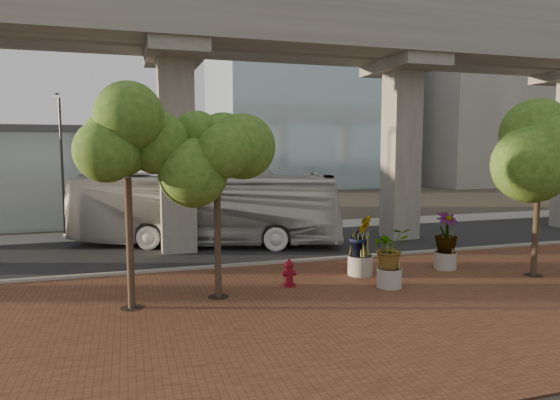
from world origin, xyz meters
name	(u,v)px	position (x,y,z in m)	size (l,w,h in m)	color
ground	(310,252)	(0.00, 0.00, 0.00)	(160.00, 160.00, 0.00)	#322D24
brick_plaza	(396,300)	(0.00, -8.00, 0.03)	(70.00, 13.00, 0.06)	brown
asphalt_road	(296,244)	(0.00, 2.00, 0.02)	(90.00, 8.00, 0.04)	black
curb_strip	(326,259)	(0.00, -2.00, 0.08)	(70.00, 0.25, 0.16)	gray
far_sidewalk	(267,227)	(0.00, 7.50, 0.03)	(90.00, 3.00, 0.06)	gray
transit_viaduct	(297,101)	(0.00, 2.00, 7.29)	(72.00, 5.60, 12.40)	#99978B
midrise_block	(479,96)	(38.00, 36.00, 12.00)	(18.00, 16.00, 24.00)	#A8A097
transit_bus	(207,209)	(-4.41, 3.08, 1.90)	(3.19, 13.60, 3.79)	silver
fire_hydrant	(289,273)	(-2.85, -5.50, 0.53)	(0.49, 0.44, 0.98)	maroon
planter_front	(390,251)	(0.50, -6.67, 1.36)	(1.95, 1.95, 2.14)	#AAA69A
planter_right	(446,235)	(4.03, -4.96, 1.46)	(2.17, 2.17, 2.31)	#ABA59A
planter_left	(361,239)	(0.28, -4.80, 1.49)	(2.14, 2.14, 2.35)	#ACA69B
street_tree_far_west	(127,146)	(-8.26, -6.38, 5.05)	(3.36, 3.36, 6.55)	#4D3B2C
street_tree_near_west	(217,155)	(-5.50, -6.04, 4.74)	(3.32, 3.32, 6.22)	#4D3B2C
street_tree_near_east	(540,154)	(6.67, -6.86, 4.76)	(4.27, 4.27, 6.66)	#4D3B2C
streetlamp_west	(61,156)	(-11.59, 6.99, 4.51)	(0.38, 1.12, 7.73)	#333339
streetlamp_east	(392,143)	(8.51, 7.38, 5.28)	(0.45, 1.31, 9.06)	#28282D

